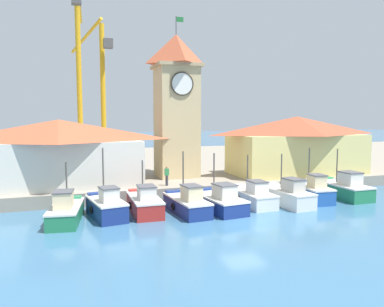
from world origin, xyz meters
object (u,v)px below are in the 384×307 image
at_px(fishing_boat_left_outer, 106,206).
at_px(port_crane_near, 103,111).
at_px(fishing_boat_mid_left, 187,203).
at_px(warehouse_left, 59,152).
at_px(fishing_boat_right_inner, 286,195).
at_px(dock_worker_near_tower, 167,175).
at_px(clock_tower, 176,103).
at_px(fishing_boat_mid_right, 251,196).
at_px(port_crane_far, 80,90).
at_px(fishing_boat_left_inner, 145,203).
at_px(fishing_boat_far_left, 66,211).
at_px(fishing_boat_right_outer, 312,191).
at_px(fishing_boat_center, 219,201).
at_px(warehouse_right, 297,144).
at_px(fishing_boat_far_right, 342,188).

xyz_separation_m(fishing_boat_left_outer, port_crane_near, (1.57, 19.46, 6.49)).
height_order(fishing_boat_mid_left, warehouse_left, warehouse_left).
bearing_deg(fishing_boat_mid_left, fishing_boat_left_outer, 174.12).
xyz_separation_m(fishing_boat_right_inner, dock_worker_near_tower, (-7.95, 5.20, 1.11)).
bearing_deg(warehouse_left, clock_tower, 9.72).
relative_size(fishing_boat_mid_right, port_crane_far, 0.23).
xyz_separation_m(fishing_boat_left_inner, warehouse_left, (-5.57, 7.04, 3.03)).
bearing_deg(fishing_boat_left_inner, fishing_boat_far_left, -172.82).
relative_size(warehouse_left, port_crane_near, 0.79).
bearing_deg(fishing_boat_far_left, fishing_boat_right_outer, 0.65).
distance_m(fishing_boat_mid_left, dock_worker_near_tower, 5.40).
bearing_deg(fishing_boat_right_outer, fishing_boat_left_outer, 179.79).
height_order(fishing_boat_mid_left, fishing_boat_mid_right, fishing_boat_mid_left).
height_order(fishing_boat_far_left, fishing_boat_right_inner, fishing_boat_right_inner).
bearing_deg(fishing_boat_center, fishing_boat_right_outer, 3.24).
bearing_deg(warehouse_left, port_crane_far, 79.94).
relative_size(fishing_boat_left_outer, port_crane_near, 0.27).
height_order(fishing_boat_center, port_crane_near, port_crane_near).
bearing_deg(fishing_boat_right_inner, dock_worker_near_tower, 146.81).
xyz_separation_m(fishing_boat_right_outer, port_crane_far, (-16.76, 19.04, 8.84)).
height_order(warehouse_left, warehouse_right, warehouse_right).
relative_size(port_crane_near, dock_worker_near_tower, 10.33).
xyz_separation_m(fishing_boat_right_outer, dock_worker_near_tower, (-10.54, 4.78, 1.08)).
bearing_deg(fishing_boat_mid_right, clock_tower, 110.41).
bearing_deg(port_crane_near, fishing_boat_center, -72.81).
bearing_deg(fishing_boat_center, fishing_boat_mid_right, 15.11).
bearing_deg(clock_tower, warehouse_left, -170.28).
xyz_separation_m(port_crane_far, dock_worker_near_tower, (6.22, -14.27, -7.76)).
xyz_separation_m(fishing_boat_far_left, dock_worker_near_tower, (7.83, 4.98, 1.14)).
distance_m(fishing_boat_center, fishing_boat_right_outer, 8.12).
bearing_deg(fishing_boat_mid_right, fishing_boat_right_inner, -17.13).
distance_m(fishing_boat_right_inner, port_crane_near, 24.02).
bearing_deg(fishing_boat_center, dock_worker_near_tower, 114.92).
bearing_deg(dock_worker_near_tower, warehouse_left, 161.93).
bearing_deg(dock_worker_near_tower, fishing_boat_left_inner, -121.91).
relative_size(fishing_boat_mid_right, clock_tower, 0.34).
bearing_deg(fishing_boat_right_inner, fishing_boat_mid_left, -179.48).
bearing_deg(fishing_boat_left_outer, fishing_boat_left_inner, 8.27).
bearing_deg(fishing_boat_far_left, clock_tower, 43.55).
xyz_separation_m(fishing_boat_far_left, port_crane_far, (1.62, 19.25, 8.90)).
height_order(fishing_boat_mid_left, dock_worker_near_tower, fishing_boat_mid_left).
distance_m(clock_tower, dock_worker_near_tower, 7.83).
distance_m(warehouse_left, dock_worker_near_tower, 8.90).
xyz_separation_m(warehouse_left, dock_worker_near_tower, (8.27, -2.70, -1.91)).
relative_size(fishing_boat_left_inner, warehouse_left, 0.37).
xyz_separation_m(fishing_boat_left_inner, warehouse_right, (16.67, 6.89, 3.17)).
bearing_deg(fishing_boat_far_right, clock_tower, 142.37).
bearing_deg(port_crane_near, fishing_boat_left_inner, -86.87).
bearing_deg(warehouse_left, fishing_boat_right_inner, -25.96).
bearing_deg(port_crane_near, fishing_boat_right_inner, -59.61).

